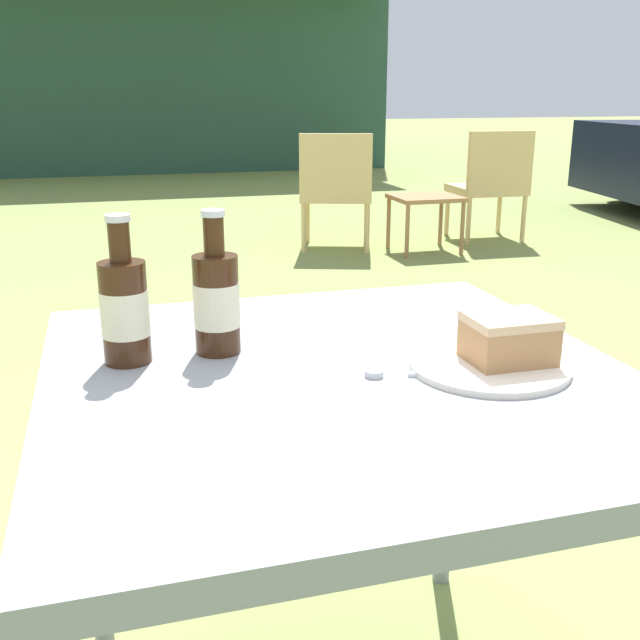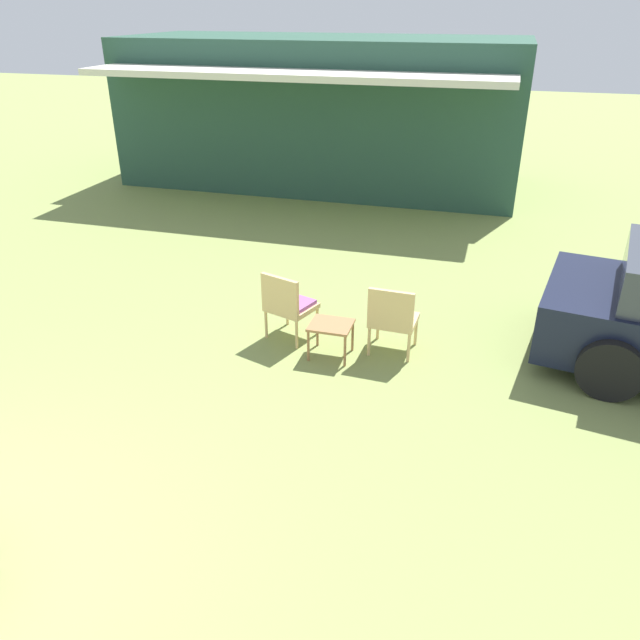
% 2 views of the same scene
% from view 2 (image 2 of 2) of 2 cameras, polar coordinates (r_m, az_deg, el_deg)
% --- Properties ---
extents(cabin_building, '(8.45, 4.55, 3.03)m').
position_cam_2_polar(cabin_building, '(14.39, 0.32, 18.53)').
color(cabin_building, '#284C3D').
rests_on(cabin_building, ground_plane).
extents(wicker_chair_cushioned, '(0.64, 0.62, 0.85)m').
position_cam_2_polar(wicker_chair_cushioned, '(7.42, -2.94, 1.56)').
color(wicker_chair_cushioned, tan).
rests_on(wicker_chair_cushioned, ground_plane).
extents(wicker_chair_plain, '(0.54, 0.50, 0.85)m').
position_cam_2_polar(wicker_chair_plain, '(7.12, 6.65, 0.30)').
color(wicker_chair_plain, tan).
rests_on(wicker_chair_plain, ground_plane).
extents(garden_side_table, '(0.48, 0.42, 0.41)m').
position_cam_2_polar(garden_side_table, '(7.08, 1.00, -0.75)').
color(garden_side_table, '#996B42').
rests_on(garden_side_table, ground_plane).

